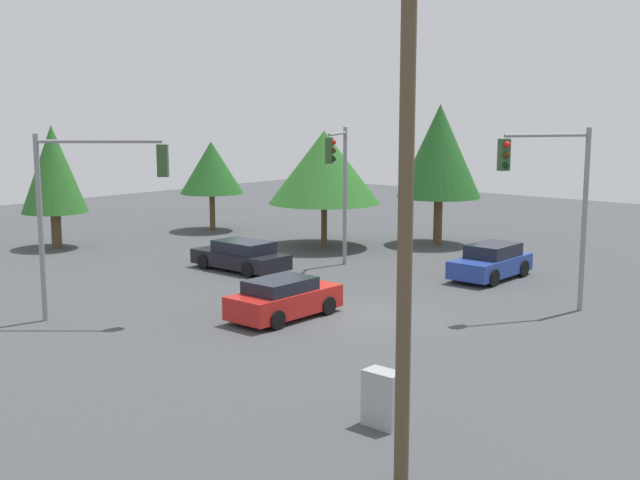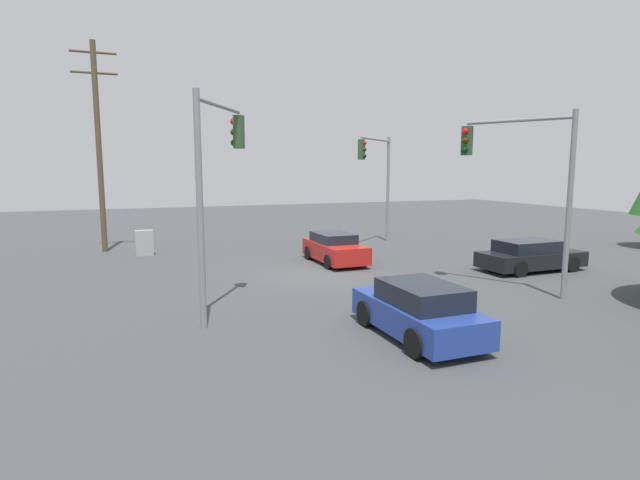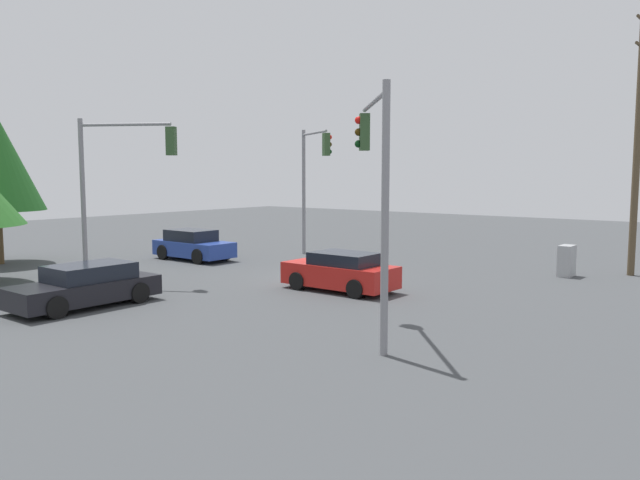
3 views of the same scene
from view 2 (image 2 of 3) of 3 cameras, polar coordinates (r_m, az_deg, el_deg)
The scene contains 9 objects.
ground_plane at distance 20.99m, azimuth -0.15°, elevation -3.82°, with size 80.00×80.00×0.00m, color #424447.
sedan_red at distance 23.23m, azimuth 1.68°, elevation -0.97°, with size 1.90×4.10×1.39m.
sedan_blue at distance 13.26m, azimuth 11.19°, elevation -7.96°, with size 1.92×4.14×1.46m.
sedan_dark at distance 23.26m, azimuth 22.87°, elevation -1.67°, with size 4.57×2.00×1.33m.
traffic_signal_main at distance 28.87m, azimuth 6.67°, elevation 7.97°, with size 3.42×3.01×6.23m.
traffic_signal_cross at distance 18.67m, azimuth 22.37°, elevation 7.31°, with size 2.10×3.46×6.24m.
traffic_signal_aux at distance 14.82m, azimuth -11.71°, elevation 7.99°, with size 1.99×3.07×6.40m.
utility_pole_tall at distance 28.57m, azimuth -23.98°, elevation 10.11°, with size 2.20×0.28×10.76m.
electrical_cabinet at distance 26.78m, azimuth -19.43°, elevation -0.30°, with size 0.86×0.52×1.28m, color #9EA0A3.
Camera 2 is at (-7.44, -19.14, 4.34)m, focal length 28.00 mm.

